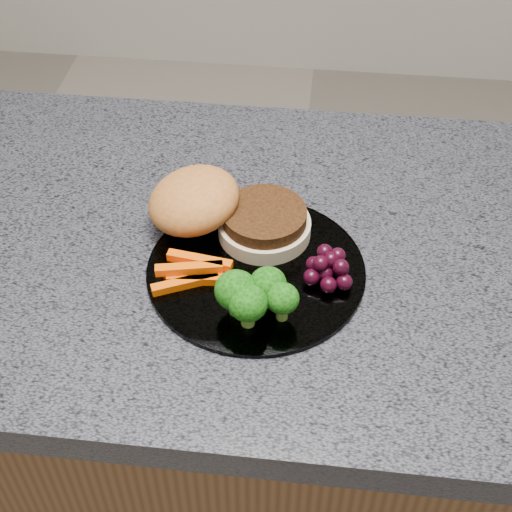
# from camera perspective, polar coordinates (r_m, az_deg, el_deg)

# --- Properties ---
(island_cabinet) EXTENTS (1.20, 0.60, 0.86)m
(island_cabinet) POSITION_cam_1_polar(r_m,az_deg,el_deg) (1.26, 0.46, -14.52)
(island_cabinet) COLOR brown
(island_cabinet) RESTS_ON ground
(countertop) EXTENTS (1.20, 0.60, 0.04)m
(countertop) POSITION_cam_1_polar(r_m,az_deg,el_deg) (0.90, 0.62, 0.35)
(countertop) COLOR #4A4B54
(countertop) RESTS_ON island_cabinet
(plate) EXTENTS (0.26, 0.26, 0.01)m
(plate) POSITION_cam_1_polar(r_m,az_deg,el_deg) (0.85, -0.00, -1.11)
(plate) COLOR white
(plate) RESTS_ON countertop
(burger) EXTENTS (0.22, 0.14, 0.06)m
(burger) POSITION_cam_1_polar(r_m,az_deg,el_deg) (0.88, -2.99, 3.60)
(burger) COLOR beige
(burger) RESTS_ON plate
(carrot_sticks) EXTENTS (0.09, 0.06, 0.02)m
(carrot_sticks) POSITION_cam_1_polar(r_m,az_deg,el_deg) (0.83, -4.97, -1.29)
(carrot_sticks) COLOR #F25604
(carrot_sticks) RESTS_ON plate
(broccoli) EXTENTS (0.09, 0.07, 0.06)m
(broccoli) POSITION_cam_1_polar(r_m,az_deg,el_deg) (0.77, -0.16, -3.08)
(broccoli) COLOR olive
(broccoli) RESTS_ON plate
(grape_bunch) EXTENTS (0.06, 0.06, 0.03)m
(grape_bunch) POSITION_cam_1_polar(r_m,az_deg,el_deg) (0.83, 5.88, -0.93)
(grape_bunch) COLOR black
(grape_bunch) RESTS_ON plate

